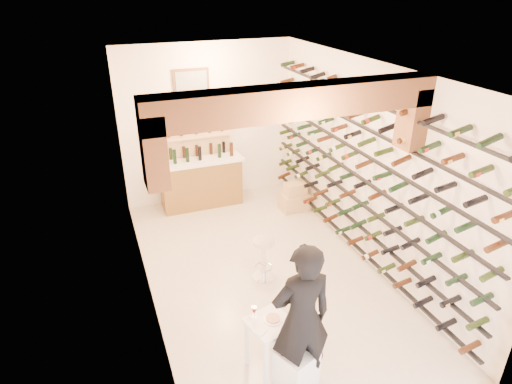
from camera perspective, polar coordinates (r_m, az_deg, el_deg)
ground at (r=7.17m, az=0.87°, el=-10.38°), size 6.00×6.00×0.00m
room_shell at (r=5.88m, az=1.97°, el=6.10°), size 3.52×6.02×3.21m
wine_rack at (r=7.04m, az=12.62°, el=2.77°), size 0.32×5.70×2.56m
back_counter at (r=9.02m, az=-7.14°, el=1.42°), size 1.70×0.62×1.29m
back_shelving at (r=8.99m, az=-7.75°, el=5.70°), size 1.40×0.31×2.73m
tasting_table at (r=5.35m, az=1.77°, el=-17.45°), size 0.59×0.59×0.85m
white_stool at (r=5.42m, az=5.22°, el=-21.75°), size 0.51×0.51×0.49m
person at (r=4.95m, az=5.90°, el=-16.07°), size 0.71×0.49×1.89m
chrome_barstool at (r=6.83m, az=1.02°, el=-8.32°), size 0.36×0.36×0.69m
crate_lower at (r=8.94m, az=5.02°, el=-1.26°), size 0.57×0.40×0.34m
crate_upper at (r=8.82m, az=5.09°, el=0.42°), size 0.42×0.30×0.24m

